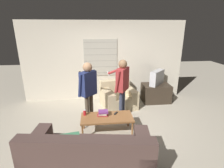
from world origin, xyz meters
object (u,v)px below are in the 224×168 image
(couch_blue, at_px, (89,158))
(person_right_standing, at_px, (122,82))
(tv, at_px, (157,78))
(spare_remote, at_px, (116,113))
(coffee_table, at_px, (107,118))
(book_stack, at_px, (103,113))
(armchair_beige, at_px, (118,97))
(soda_can, at_px, (85,113))
(person_left_standing, at_px, (88,86))

(couch_blue, distance_m, person_right_standing, 2.17)
(tv, distance_m, spare_remote, 2.17)
(coffee_table, relative_size, book_stack, 4.48)
(couch_blue, bearing_deg, armchair_beige, 80.26)
(book_stack, relative_size, soda_can, 2.07)
(armchair_beige, height_order, person_right_standing, person_right_standing)
(coffee_table, distance_m, person_left_standing, 0.88)
(coffee_table, height_order, soda_can, soda_can)
(armchair_beige, xyz_separation_m, soda_can, (-0.95, -1.28, 0.18))
(armchair_beige, relative_size, soda_can, 8.90)
(person_right_standing, xyz_separation_m, spare_remote, (-0.23, -0.58, -0.58))
(person_right_standing, relative_size, book_stack, 6.06)
(soda_can, bearing_deg, coffee_table, -14.94)
(tv, relative_size, book_stack, 2.28)
(person_left_standing, xyz_separation_m, soda_can, (-0.09, -0.34, -0.52))
(couch_blue, height_order, coffee_table, couch_blue)
(person_left_standing, xyz_separation_m, spare_remote, (0.63, -0.35, -0.57))
(coffee_table, xyz_separation_m, spare_remote, (0.22, 0.12, 0.05))
(couch_blue, distance_m, spare_remote, 1.45)
(spare_remote, bearing_deg, tv, 79.37)
(couch_blue, xyz_separation_m, book_stack, (0.30, 1.26, 0.14))
(armchair_beige, height_order, coffee_table, armchair_beige)
(armchair_beige, bearing_deg, coffee_table, 59.75)
(couch_blue, xyz_separation_m, coffee_table, (0.38, 1.19, 0.04))
(armchair_beige, xyz_separation_m, person_right_standing, (0.00, -0.71, 0.71))
(book_stack, relative_size, spare_remote, 2.01)
(person_right_standing, relative_size, spare_remote, 12.20)
(tv, xyz_separation_m, person_left_standing, (-2.14, -1.16, 0.19))
(coffee_table, bearing_deg, tv, 43.34)
(person_left_standing, xyz_separation_m, person_right_standing, (0.86, 0.23, 0.01))
(soda_can, xyz_separation_m, spare_remote, (0.72, -0.01, -0.05))
(couch_blue, bearing_deg, person_right_standing, 74.15)
(couch_blue, xyz_separation_m, armchair_beige, (0.83, 2.60, -0.04))
(tv, bearing_deg, person_right_standing, -9.69)
(person_left_standing, relative_size, spare_remote, 12.14)
(person_left_standing, bearing_deg, person_right_standing, -29.74)
(coffee_table, height_order, tv, tv)
(couch_blue, relative_size, tv, 3.49)
(book_stack, bearing_deg, armchair_beige, 68.30)
(couch_blue, relative_size, soda_can, 16.50)
(person_left_standing, height_order, spare_remote, person_left_standing)
(person_right_standing, height_order, soda_can, person_right_standing)
(tv, height_order, book_stack, tv)
(person_right_standing, bearing_deg, person_left_standing, 135.74)
(couch_blue, bearing_deg, book_stack, 84.68)
(tv, xyz_separation_m, spare_remote, (-1.51, -1.51, -0.38))
(person_left_standing, distance_m, spare_remote, 0.92)
(person_right_standing, distance_m, book_stack, 0.98)
(soda_can, bearing_deg, couch_blue, -84.89)
(armchair_beige, bearing_deg, tv, 177.09)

